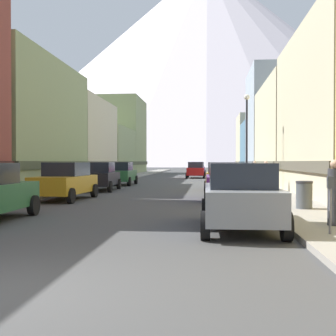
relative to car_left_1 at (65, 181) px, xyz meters
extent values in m
cube|color=gray|center=(-2.45, 20.72, -0.82)|extent=(2.50, 100.00, 0.15)
cube|color=gray|center=(10.05, 20.72, -0.82)|extent=(2.50, 100.00, 0.15)
cube|color=#8C9966|center=(-6.99, 9.71, 3.62)|extent=(6.57, 13.93, 9.04)
cube|color=#3F442D|center=(-6.99, 9.71, 0.70)|extent=(6.87, 13.93, 0.50)
cube|color=beige|center=(-8.64, 22.87, 3.15)|extent=(9.87, 12.15, 8.10)
cube|color=#595444|center=(-8.64, 22.87, 0.70)|extent=(10.17, 12.15, 0.50)
cube|color=#8C9966|center=(-7.18, 35.55, 2.23)|extent=(6.95, 12.26, 6.25)
cube|color=#3F442D|center=(-7.18, 35.55, 0.70)|extent=(7.25, 12.26, 0.50)
cube|color=#8C9966|center=(-8.31, 47.18, 4.97)|extent=(9.21, 10.75, 11.75)
cube|color=#3F442D|center=(-8.31, 47.18, 0.70)|extent=(9.51, 10.75, 0.50)
cube|color=beige|center=(16.23, 16.19, 3.23)|extent=(9.86, 13.17, 8.26)
cube|color=#595444|center=(16.23, 16.19, 0.70)|extent=(10.16, 13.17, 0.50)
cube|color=#99A5B2|center=(14.72, 28.20, 5.06)|extent=(6.85, 9.81, 11.91)
cube|color=#444A50|center=(14.72, 28.20, 0.70)|extent=(7.15, 9.81, 0.50)
cube|color=slate|center=(15.70, 37.68, 2.60)|extent=(8.80, 8.39, 7.01)
cube|color=#22333F|center=(15.70, 37.68, 0.70)|extent=(9.10, 8.39, 0.50)
cube|color=beige|center=(14.56, 46.38, 3.53)|extent=(6.52, 8.74, 8.86)
cube|color=#595444|center=(14.56, 46.38, 0.70)|extent=(6.82, 8.74, 0.50)
cylinder|color=black|center=(0.88, -5.80, -0.56)|extent=(0.24, 0.69, 0.68)
cube|color=#B28419|center=(0.00, -0.06, -0.16)|extent=(2.03, 4.47, 0.80)
cube|color=#1E232D|center=(0.01, 0.19, 0.56)|extent=(1.69, 2.27, 0.64)
cylinder|color=black|center=(0.85, -1.75, -0.56)|extent=(0.25, 0.69, 0.68)
cylinder|color=black|center=(-0.99, -1.67, -0.56)|extent=(0.25, 0.69, 0.68)
cylinder|color=black|center=(0.99, 1.55, -0.56)|extent=(0.25, 0.69, 0.68)
cylinder|color=black|center=(-0.85, 1.63, -0.56)|extent=(0.25, 0.69, 0.68)
cube|color=black|center=(0.00, 6.56, -0.16)|extent=(2.05, 4.48, 0.80)
cube|color=#1E232D|center=(0.01, 6.31, 0.56)|extent=(1.70, 2.27, 0.64)
cylinder|color=black|center=(-1.00, 8.16, -0.56)|extent=(0.25, 0.69, 0.68)
cylinder|color=black|center=(0.84, 8.25, -0.56)|extent=(0.25, 0.69, 0.68)
cylinder|color=black|center=(-0.84, 4.87, -0.56)|extent=(0.25, 0.69, 0.68)
cylinder|color=black|center=(1.00, 4.95, -0.56)|extent=(0.25, 0.69, 0.68)
cube|color=#265933|center=(0.00, 13.02, -0.16)|extent=(1.91, 4.43, 0.80)
cube|color=#1E232D|center=(0.00, 12.77, 0.56)|extent=(1.63, 2.23, 0.64)
cylinder|color=black|center=(-0.95, 14.66, -0.56)|extent=(0.23, 0.68, 0.68)
cylinder|color=black|center=(0.89, 14.68, -0.56)|extent=(0.23, 0.68, 0.68)
cylinder|color=black|center=(-0.90, 11.36, -0.56)|extent=(0.23, 0.68, 0.68)
cylinder|color=black|center=(0.94, 11.38, -0.56)|extent=(0.23, 0.68, 0.68)
cube|color=slate|center=(7.60, -8.17, -0.16)|extent=(1.86, 4.41, 0.80)
cube|color=#1E232D|center=(7.60, -8.42, 0.56)|extent=(1.61, 2.21, 0.64)
cylinder|color=black|center=(6.67, -6.52, -0.56)|extent=(0.22, 0.68, 0.68)
cylinder|color=black|center=(8.51, -6.51, -0.56)|extent=(0.22, 0.68, 0.68)
cylinder|color=black|center=(6.69, -9.82, -0.56)|extent=(0.22, 0.68, 0.68)
cylinder|color=black|center=(8.53, -9.81, -0.56)|extent=(0.22, 0.68, 0.68)
cube|color=#591E72|center=(7.60, 0.90, -0.16)|extent=(1.87, 4.41, 0.80)
cube|color=#1E232D|center=(7.60, 0.65, 0.56)|extent=(1.62, 2.21, 0.64)
cylinder|color=black|center=(6.67, 2.55, -0.56)|extent=(0.22, 0.68, 0.68)
cylinder|color=black|center=(8.51, 2.56, -0.56)|extent=(0.22, 0.68, 0.68)
cylinder|color=black|center=(6.69, -0.75, -0.56)|extent=(0.22, 0.68, 0.68)
cylinder|color=black|center=(8.53, -0.74, -0.56)|extent=(0.22, 0.68, 0.68)
cube|color=#B28419|center=(7.60, 7.46, -0.16)|extent=(1.96, 4.45, 0.80)
cube|color=#1E232D|center=(7.59, 7.21, 0.56)|extent=(1.66, 2.24, 0.64)
cylinder|color=black|center=(6.72, 9.13, -0.56)|extent=(0.24, 0.69, 0.68)
cylinder|color=black|center=(8.56, 9.08, -0.56)|extent=(0.24, 0.69, 0.68)
cylinder|color=black|center=(6.63, 5.83, -0.56)|extent=(0.24, 0.69, 0.68)
cylinder|color=black|center=(8.47, 5.78, -0.56)|extent=(0.24, 0.69, 0.68)
cube|color=#9E1111|center=(5.40, 27.66, -0.16)|extent=(1.84, 4.40, 0.80)
cube|color=#1E232D|center=(5.40, 27.41, 0.56)|extent=(1.60, 2.20, 0.64)
cylinder|color=black|center=(4.48, 29.31, -0.56)|extent=(0.22, 0.68, 0.68)
cylinder|color=black|center=(6.32, 29.31, -0.56)|extent=(0.22, 0.68, 0.68)
cylinder|color=black|center=(4.48, 26.01, -0.56)|extent=(0.22, 0.68, 0.68)
cylinder|color=black|center=(6.32, 26.01, -0.56)|extent=(0.22, 0.68, 0.68)
cube|color=#591E72|center=(5.40, 36.97, -0.16)|extent=(1.84, 4.40, 0.80)
cube|color=#1E232D|center=(5.40, 36.72, 0.56)|extent=(1.60, 2.20, 0.64)
cylinder|color=black|center=(4.48, 38.62, -0.56)|extent=(0.22, 0.68, 0.68)
cylinder|color=black|center=(6.32, 38.62, -0.56)|extent=(0.22, 0.68, 0.68)
cylinder|color=black|center=(4.48, 35.32, -0.56)|extent=(0.22, 0.68, 0.68)
cylinder|color=black|center=(6.32, 35.32, -0.56)|extent=(0.22, 0.68, 0.68)
cylinder|color=#595960|center=(9.55, -9.59, -0.22)|extent=(0.06, 0.06, 1.05)
cube|color=#33383F|center=(9.55, -9.59, 0.44)|extent=(0.14, 0.10, 0.28)
cylinder|color=#4C5156|center=(10.15, -4.20, -0.30)|extent=(0.56, 0.56, 0.90)
cylinder|color=#2D2D33|center=(10.15, -4.20, 0.19)|extent=(0.59, 0.59, 0.08)
cylinder|color=navy|center=(10.05, 10.98, -0.01)|extent=(0.36, 0.36, 1.48)
sphere|color=tan|center=(10.05, 10.98, 0.85)|extent=(0.23, 0.23, 0.23)
cylinder|color=#333338|center=(10.05, -8.20, -0.01)|extent=(0.36, 0.36, 1.49)
sphere|color=tan|center=(10.05, -8.20, 0.85)|extent=(0.24, 0.24, 0.24)
cylinder|color=navy|center=(10.05, 5.08, -0.01)|extent=(0.36, 0.36, 1.47)
sphere|color=tan|center=(10.05, 5.08, 0.84)|extent=(0.23, 0.23, 0.23)
cylinder|color=black|center=(9.15, 7.20, 2.00)|extent=(0.12, 0.12, 5.50)
sphere|color=white|center=(9.15, 7.20, 4.93)|extent=(0.36, 0.36, 0.36)
cone|color=silver|center=(6.21, 245.72, 61.59)|extent=(267.48, 267.48, 124.98)
camera|label=1|loc=(6.74, -19.70, 0.92)|focal=45.67mm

